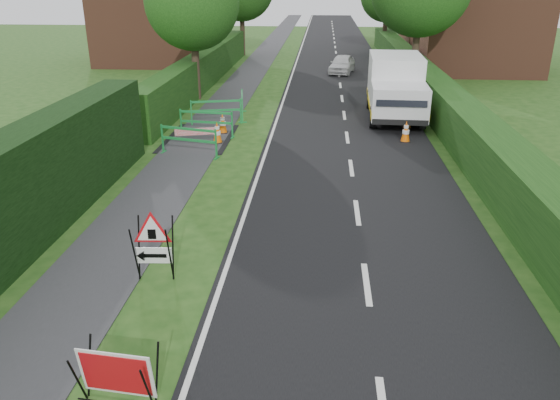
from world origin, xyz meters
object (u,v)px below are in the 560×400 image
object	(u,v)px
works_van	(396,86)
hatchback_car	(342,64)
red_rect_sign	(116,375)
triangle_sign	(151,241)

from	to	relation	value
works_van	hatchback_car	bearing A→B (deg)	101.76
works_van	hatchback_car	size ratio (longest dim) A/B	1.72
red_rect_sign	works_van	world-z (taller)	works_van
red_rect_sign	hatchback_car	distance (m)	29.04
red_rect_sign	hatchback_car	xyz separation A→B (m)	(3.89, 28.77, 0.03)
red_rect_sign	triangle_sign	distance (m)	3.42
red_rect_sign	works_van	distance (m)	18.40
triangle_sign	works_van	distance (m)	15.42
triangle_sign	works_van	world-z (taller)	works_van
triangle_sign	hatchback_car	size ratio (longest dim) A/B	0.38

